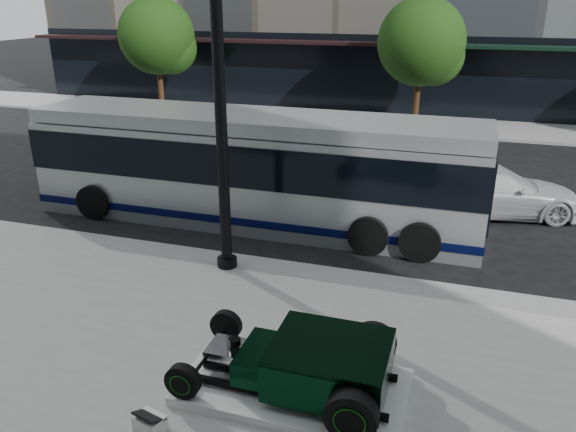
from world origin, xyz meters
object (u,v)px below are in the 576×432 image
(hot_rod, at_px, (316,364))
(lamppost, at_px, (220,99))
(white_sedan, at_px, (493,191))
(transit_bus, at_px, (253,167))

(hot_rod, height_order, lamppost, lamppost)
(hot_rod, relative_size, white_sedan, 0.68)
(transit_bus, xyz_separation_m, white_sedan, (6.22, 2.43, -0.79))
(lamppost, bearing_deg, white_sedan, 44.35)
(lamppost, xyz_separation_m, white_sedan, (5.68, 5.55, -3.15))
(hot_rod, height_order, transit_bus, transit_bus)
(lamppost, xyz_separation_m, transit_bus, (-0.54, 3.12, -2.36))
(lamppost, distance_m, white_sedan, 8.54)
(transit_bus, relative_size, white_sedan, 2.54)
(transit_bus, bearing_deg, white_sedan, 21.33)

